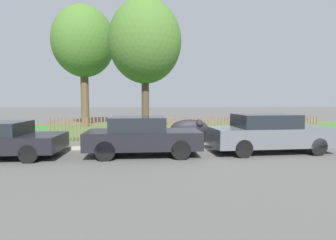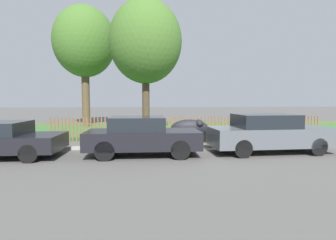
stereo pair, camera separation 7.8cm
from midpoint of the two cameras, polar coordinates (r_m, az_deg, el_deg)
ground_plane at (r=10.86m, az=7.06°, el=-6.06°), size 120.00×120.00×0.00m
kerb_stone at (r=10.95m, az=6.95°, el=-5.66°), size 31.34×0.20×0.12m
grass_strip at (r=17.96m, az=2.19°, el=-1.87°), size 31.34×10.17×0.01m
park_fence at (r=12.91m, az=5.04°, el=-1.81°), size 31.34×0.05×1.14m
parked_car_silver_hatchback at (r=10.52m, az=-32.33°, el=-3.56°), size 3.85×1.89×1.23m
parked_car_black_saloon at (r=9.30m, az=-5.47°, el=-3.40°), size 3.98×1.78×1.37m
parked_car_navy_estate at (r=10.47m, az=21.35°, el=-2.67°), size 4.52×1.86×1.44m
covered_motorcycle at (r=12.13m, az=5.15°, el=-1.85°), size 1.94×0.72×1.07m
tree_nearest_kerb at (r=20.82m, az=-17.61°, el=15.81°), size 4.48×4.48×8.79m
tree_behind_motorcycle at (r=16.43m, az=-4.78°, el=16.55°), size 4.36×4.36×7.96m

